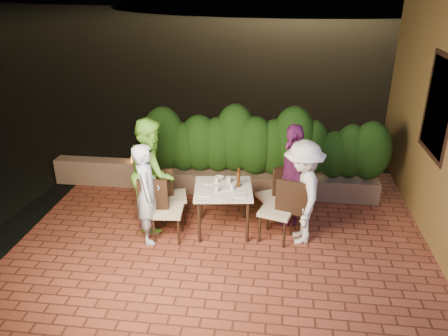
% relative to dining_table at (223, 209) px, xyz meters
% --- Properties ---
extents(ground, '(400.00, 400.00, 0.00)m').
position_rel_dining_table_xyz_m(ground, '(0.39, -0.87, -0.40)').
color(ground, black).
rests_on(ground, ground).
extents(terrace_floor, '(7.00, 6.00, 0.15)m').
position_rel_dining_table_xyz_m(terrace_floor, '(0.39, -0.37, -0.45)').
color(terrace_floor, brown).
rests_on(terrace_floor, ground).
extents(window_pane, '(0.08, 1.00, 1.40)m').
position_rel_dining_table_xyz_m(window_pane, '(3.21, 0.63, 1.62)').
color(window_pane, black).
rests_on(window_pane, building_wall).
extents(window_frame, '(0.06, 1.15, 1.55)m').
position_rel_dining_table_xyz_m(window_frame, '(3.20, 0.63, 1.62)').
color(window_frame, black).
rests_on(window_frame, building_wall).
extents(planter, '(4.20, 0.55, 0.40)m').
position_rel_dining_table_xyz_m(planter, '(0.59, 1.43, -0.17)').
color(planter, brown).
rests_on(planter, ground).
extents(hedge, '(4.00, 0.70, 1.10)m').
position_rel_dining_table_xyz_m(hedge, '(0.59, 1.43, 0.57)').
color(hedge, '#16380F').
rests_on(hedge, planter).
extents(parapet, '(2.20, 0.30, 0.50)m').
position_rel_dining_table_xyz_m(parapet, '(-2.41, 1.43, -0.12)').
color(parapet, brown).
rests_on(parapet, ground).
extents(hill, '(52.00, 40.00, 22.00)m').
position_rel_dining_table_xyz_m(hill, '(2.39, 59.13, -4.38)').
color(hill, black).
rests_on(hill, ground).
extents(dining_table, '(1.01, 1.01, 0.75)m').
position_rel_dining_table_xyz_m(dining_table, '(0.00, 0.00, 0.00)').
color(dining_table, white).
rests_on(dining_table, ground).
extents(plate_nw, '(0.23, 0.23, 0.01)m').
position_rel_dining_table_xyz_m(plate_nw, '(-0.26, -0.23, 0.38)').
color(plate_nw, white).
rests_on(plate_nw, dining_table).
extents(plate_sw, '(0.21, 0.21, 0.01)m').
position_rel_dining_table_xyz_m(plate_sw, '(-0.27, 0.19, 0.38)').
color(plate_sw, white).
rests_on(plate_sw, dining_table).
extents(plate_ne, '(0.24, 0.24, 0.01)m').
position_rel_dining_table_xyz_m(plate_ne, '(0.27, -0.19, 0.38)').
color(plate_ne, white).
rests_on(plate_ne, dining_table).
extents(plate_se, '(0.19, 0.19, 0.01)m').
position_rel_dining_table_xyz_m(plate_se, '(0.27, 0.30, 0.38)').
color(plate_se, white).
rests_on(plate_se, dining_table).
extents(plate_centre, '(0.22, 0.22, 0.01)m').
position_rel_dining_table_xyz_m(plate_centre, '(0.02, -0.03, 0.38)').
color(plate_centre, white).
rests_on(plate_centre, dining_table).
extents(plate_front, '(0.21, 0.21, 0.01)m').
position_rel_dining_table_xyz_m(plate_front, '(0.08, -0.35, 0.38)').
color(plate_front, white).
rests_on(plate_front, dining_table).
extents(glass_nw, '(0.06, 0.06, 0.10)m').
position_rel_dining_table_xyz_m(glass_nw, '(-0.08, -0.15, 0.43)').
color(glass_nw, silver).
rests_on(glass_nw, dining_table).
extents(glass_sw, '(0.06, 0.06, 0.11)m').
position_rel_dining_table_xyz_m(glass_sw, '(-0.13, 0.17, 0.43)').
color(glass_sw, silver).
rests_on(glass_sw, dining_table).
extents(glass_ne, '(0.06, 0.06, 0.11)m').
position_rel_dining_table_xyz_m(glass_ne, '(0.14, -0.04, 0.43)').
color(glass_ne, silver).
rests_on(glass_ne, dining_table).
extents(glass_se, '(0.07, 0.07, 0.11)m').
position_rel_dining_table_xyz_m(glass_se, '(0.07, 0.20, 0.43)').
color(glass_se, silver).
rests_on(glass_se, dining_table).
extents(beer_bottle, '(0.06, 0.06, 0.32)m').
position_rel_dining_table_xyz_m(beer_bottle, '(0.23, 0.08, 0.54)').
color(beer_bottle, '#46230B').
rests_on(beer_bottle, dining_table).
extents(bowl, '(0.17, 0.17, 0.04)m').
position_rel_dining_table_xyz_m(bowl, '(-0.11, 0.32, 0.39)').
color(bowl, white).
rests_on(bowl, dining_table).
extents(chair_left_front, '(0.50, 0.50, 1.00)m').
position_rel_dining_table_xyz_m(chair_left_front, '(-0.82, -0.35, 0.13)').
color(chair_left_front, black).
rests_on(chair_left_front, ground).
extents(chair_left_back, '(0.55, 0.55, 0.96)m').
position_rel_dining_table_xyz_m(chair_left_back, '(-0.86, 0.17, 0.10)').
color(chair_left_back, black).
rests_on(chair_left_back, ground).
extents(chair_right_front, '(0.59, 0.59, 1.03)m').
position_rel_dining_table_xyz_m(chair_right_front, '(0.85, -0.16, 0.14)').
color(chair_right_front, black).
rests_on(chair_right_front, ground).
extents(chair_right_back, '(0.62, 0.62, 0.99)m').
position_rel_dining_table_xyz_m(chair_right_back, '(0.79, 0.33, 0.12)').
color(chair_right_back, black).
rests_on(chair_right_back, ground).
extents(diner_blue, '(0.50, 0.65, 1.58)m').
position_rel_dining_table_xyz_m(diner_blue, '(-1.10, -0.41, 0.42)').
color(diner_blue, '#C6DCFF').
rests_on(diner_blue, ground).
extents(diner_green, '(0.93, 1.05, 1.83)m').
position_rel_dining_table_xyz_m(diner_green, '(-1.16, 0.09, 0.54)').
color(diner_green, '#82E447').
rests_on(diner_green, ground).
extents(diner_white, '(0.72, 1.12, 1.64)m').
position_rel_dining_table_xyz_m(diner_white, '(1.21, -0.14, 0.44)').
color(diner_white, white).
rests_on(diner_white, ground).
extents(diner_purple, '(0.52, 1.04, 1.72)m').
position_rel_dining_table_xyz_m(diner_purple, '(1.08, 0.42, 0.48)').
color(diner_purple, '#712569').
rests_on(diner_purple, ground).
extents(parapet_lamp, '(0.10, 0.10, 0.14)m').
position_rel_dining_table_xyz_m(parapet_lamp, '(-1.92, 1.43, 0.20)').
color(parapet_lamp, orange).
rests_on(parapet_lamp, parapet).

